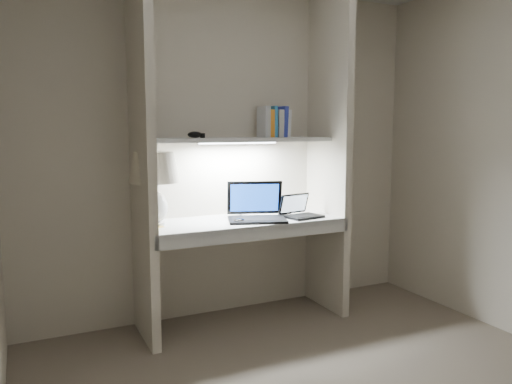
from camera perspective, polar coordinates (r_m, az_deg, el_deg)
back_wall at (r=3.85m, az=-3.12°, el=4.55°), size 3.20×0.01×2.50m
alcove_panel_left at (r=3.37m, az=-12.89°, el=3.99°), size 0.06×0.55×2.50m
alcove_panel_right at (r=3.95m, az=8.29°, el=4.56°), size 0.06×0.55×2.50m
desk at (r=3.66m, az=-1.43°, el=-3.47°), size 1.40×0.55×0.04m
desk_apron at (r=3.44m, az=0.34°, el=-4.69°), size 1.46×0.03×0.10m
shelf at (r=3.68m, az=-2.06°, el=5.99°), size 1.40×0.36×0.03m
strip_light at (r=3.69m, az=-2.06°, el=5.65°), size 0.60×0.04×0.02m
table_lamp at (r=3.45m, az=-11.55°, el=1.77°), size 0.34×0.34×0.50m
laptop_main at (r=3.66m, az=0.01°, el=-2.20°), size 0.50×0.47×0.27m
laptop_netbook at (r=3.77m, az=5.07°, el=-2.26°), size 0.31×0.28×0.17m
speaker at (r=3.88m, az=-1.62°, el=-1.44°), size 0.13×0.11×0.15m
mouse at (r=3.52m, az=-1.94°, el=-3.31°), size 0.10×0.08×0.03m
cable_coil at (r=3.85m, az=3.49°, el=-2.57°), size 0.11×0.11×0.01m
sticky_note at (r=3.45m, az=-11.20°, el=-3.92°), size 0.09×0.09×0.00m
book_row at (r=3.88m, az=2.04°, el=7.93°), size 0.22×0.16×0.24m
shelf_box at (r=3.52m, az=-12.00°, el=6.90°), size 0.07×0.06×0.11m
shelf_gadget at (r=3.56m, az=-7.00°, el=6.52°), size 0.11×0.08×0.05m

